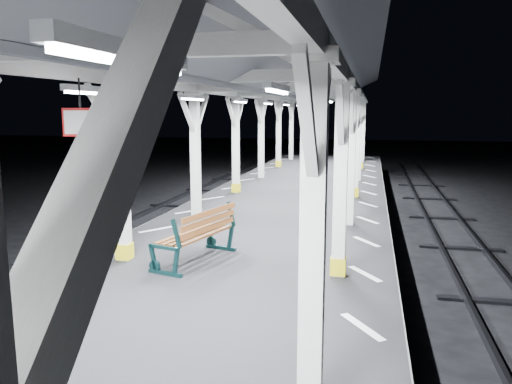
% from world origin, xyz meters
% --- Properties ---
extents(ground, '(120.00, 120.00, 0.00)m').
position_xyz_m(ground, '(0.00, 0.00, 0.00)').
color(ground, black).
rests_on(ground, ground).
extents(platform, '(6.00, 50.00, 1.00)m').
position_xyz_m(platform, '(0.00, 0.00, 0.50)').
color(platform, black).
rests_on(platform, ground).
extents(hazard_stripes_left, '(1.00, 48.00, 0.01)m').
position_xyz_m(hazard_stripes_left, '(-2.45, 0.00, 1.00)').
color(hazard_stripes_left, silver).
rests_on(hazard_stripes_left, platform).
extents(hazard_stripes_right, '(1.00, 48.00, 0.01)m').
position_xyz_m(hazard_stripes_right, '(2.45, 0.00, 1.00)').
color(hazard_stripes_right, silver).
rests_on(hazard_stripes_right, platform).
extents(canopy, '(5.40, 49.00, 4.65)m').
position_xyz_m(canopy, '(0.00, -0.02, 4.56)').
color(canopy, silver).
rests_on(canopy, platform).
extents(bench_mid, '(1.14, 2.01, 1.03)m').
position_xyz_m(bench_mid, '(-0.57, 2.22, 1.55)').
color(bench_mid, '#0E2D2E').
rests_on(bench_mid, platform).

